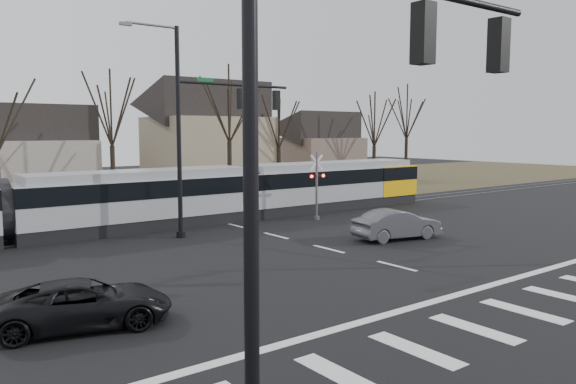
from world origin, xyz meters
TOP-DOWN VIEW (x-y plane):
  - ground at (0.00, 0.00)m, footprint 140.00×140.00m
  - grass_verge at (0.00, 32.00)m, footprint 140.00×28.00m
  - crosswalk at (0.00, -4.00)m, footprint 27.00×2.60m
  - stop_line at (0.00, -1.80)m, footprint 28.00×0.35m
  - lane_dashes at (0.00, 16.00)m, footprint 0.18×30.00m
  - rail_pair at (0.00, 15.80)m, footprint 90.00×1.52m
  - tram at (-4.75, 16.00)m, footprint 41.62×3.09m
  - sedan at (4.17, 5.74)m, footprint 3.16×4.97m
  - suv at (-11.83, 2.42)m, footprint 4.46×5.68m
  - signal_pole_near_left at (-10.41, -6.00)m, footprint 9.28×0.44m
  - signal_pole_far at (-2.41, 12.50)m, footprint 9.28×0.44m
  - rail_crossing_signal at (5.00, 12.79)m, footprint 1.08×0.36m
  - tree_row at (2.00, 26.00)m, footprint 59.20×7.20m
  - house_b at (-5.00, 36.00)m, footprint 8.64×7.56m
  - house_c at (9.00, 33.00)m, footprint 10.80×8.64m
  - house_d at (24.00, 35.00)m, footprint 8.64×7.56m

SIDE VIEW (x-z plane):
  - ground at x=0.00m, z-range 0.00..0.00m
  - grass_verge at x=0.00m, z-range 0.00..0.01m
  - crosswalk at x=0.00m, z-range 0.00..0.01m
  - stop_line at x=0.00m, z-range 0.00..0.01m
  - lane_dashes at x=0.00m, z-range 0.00..0.01m
  - rail_pair at x=0.00m, z-range 0.00..0.06m
  - suv at x=-11.83m, z-range 0.00..1.28m
  - sedan at x=4.17m, z-range 0.00..1.45m
  - tram at x=-4.75m, z-range 0.14..3.30m
  - rail_crossing_signal at x=5.00m, z-range -0.11..3.89m
  - house_b at x=-5.00m, z-range 0.14..7.79m
  - house_d at x=24.00m, z-range 0.14..7.79m
  - tree_row at x=2.00m, z-range 0.00..10.00m
  - house_c at x=9.00m, z-range 0.18..10.28m
  - signal_pole_near_left at x=-10.41m, z-range 0.60..10.80m
  - signal_pole_far at x=-2.41m, z-range 0.60..10.80m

